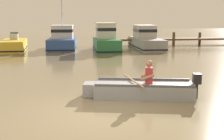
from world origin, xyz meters
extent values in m
plane|color=#7A6B4C|center=(0.00, 0.00, 0.00)|extent=(120.00, 120.00, 0.00)
cube|color=brown|center=(8.58, 19.19, 0.55)|extent=(13.22, 1.50, 0.16)
cylinder|color=#4D3924|center=(2.37, 19.89, 0.57)|extent=(0.24, 0.24, 1.13)
cylinder|color=#4D3924|center=(5.48, 18.49, 0.58)|extent=(0.24, 0.24, 1.17)
cylinder|color=#4D3924|center=(8.58, 18.49, 0.61)|extent=(0.24, 0.24, 1.22)
cylinder|color=#4D3924|center=(11.69, 19.89, 0.56)|extent=(0.24, 0.24, 1.11)
cube|color=gray|center=(1.47, 1.40, 0.22)|extent=(3.27, 1.75, 0.44)
cube|color=gray|center=(-0.22, 1.78, 0.22)|extent=(0.52, 0.68, 0.42)
cube|color=#4D4E51|center=(1.35, 0.90, 0.47)|extent=(2.98, 0.75, 0.08)
cube|color=#4D4E51|center=(1.58, 1.89, 0.47)|extent=(2.98, 0.75, 0.08)
cube|color=#A0A2A8|center=(1.56, 1.37, 0.40)|extent=(0.50, 1.05, 0.06)
cylinder|color=black|center=(3.08, 1.03, 0.27)|extent=(0.12, 0.12, 0.54)
cube|color=black|center=(3.08, 1.03, 0.62)|extent=(0.30, 0.33, 0.32)
cube|color=#B23333|center=(1.61, 1.36, 0.70)|extent=(0.29, 0.38, 0.52)
sphere|color=#9E7051|center=(1.61, 1.36, 1.08)|extent=(0.22, 0.22, 0.22)
cylinder|color=#9E7051|center=(1.52, 1.16, 0.68)|extent=(0.43, 0.18, 0.23)
cylinder|color=#9E7051|center=(1.61, 1.59, 0.68)|extent=(0.43, 0.18, 0.23)
cylinder|color=tan|center=(1.16, 1.62, 0.50)|extent=(0.24, 2.00, 0.06)
cube|color=gold|center=(-5.00, 16.63, 0.40)|extent=(1.98, 4.66, 0.80)
cube|color=black|center=(-5.00, 16.63, 0.14)|extent=(2.02, 4.70, 0.10)
cube|color=beige|center=(-5.02, 16.98, 1.02)|extent=(0.63, 0.53, 0.44)
cube|color=slate|center=(-5.04, 17.24, 1.20)|extent=(0.60, 0.07, 0.36)
cube|color=#2D519E|center=(-1.28, 16.84, 0.44)|extent=(2.36, 4.86, 0.89)
cube|color=black|center=(-1.28, 16.84, 0.16)|extent=(2.40, 4.91, 0.10)
cube|color=silver|center=(-1.26, 17.27, 1.36)|extent=(1.74, 2.09, 0.94)
cube|color=black|center=(-1.26, 17.27, 1.47)|extent=(1.77, 2.12, 0.24)
cube|color=white|center=(-1.26, 17.27, 1.86)|extent=(1.83, 2.19, 0.08)
cylinder|color=silver|center=(-1.27, 16.96, 2.79)|extent=(0.10, 0.10, 3.82)
cube|color=#287042|center=(2.03, 15.21, 0.47)|extent=(1.88, 4.77, 0.95)
cube|color=black|center=(2.03, 15.21, 0.17)|extent=(1.92, 4.81, 0.10)
cube|color=silver|center=(2.04, 15.63, 1.49)|extent=(1.42, 2.02, 1.10)
cube|color=black|center=(2.04, 15.63, 1.63)|extent=(1.45, 2.05, 0.24)
cube|color=white|center=(2.04, 15.63, 2.08)|extent=(1.49, 2.12, 0.08)
cube|color=gray|center=(5.58, 16.85, 0.42)|extent=(2.03, 6.24, 0.84)
cube|color=black|center=(5.58, 16.85, 0.15)|extent=(2.07, 6.29, 0.10)
cube|color=#B2ADA3|center=(5.59, 17.41, 1.32)|extent=(1.53, 2.64, 0.97)
cube|color=black|center=(5.59, 17.41, 1.45)|extent=(1.56, 2.67, 0.24)
cube|color=white|center=(5.59, 17.41, 1.85)|extent=(1.61, 2.77, 0.08)
camera|label=1|loc=(-0.93, -7.81, 2.51)|focal=48.80mm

